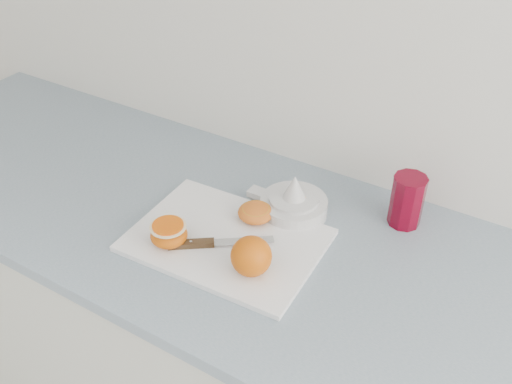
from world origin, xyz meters
TOP-DOWN VIEW (x-y plane):
  - cutting_board at (0.05, 1.65)m, footprint 0.40×0.29m
  - whole_orange at (0.14, 1.59)m, footprint 0.08×0.08m
  - half_orange at (-0.04, 1.58)m, footprint 0.08×0.08m
  - squeezed_shell at (0.07, 1.73)m, footprint 0.08×0.08m
  - paring_knife at (0.02, 1.60)m, footprint 0.18×0.14m
  - citrus_juicer at (0.12, 1.81)m, footprint 0.19×0.15m
  - red_tumbler at (0.34, 1.90)m, footprint 0.07×0.07m

SIDE VIEW (x-z plane):
  - cutting_board at x=0.05m, z-range 0.89..0.90m
  - paring_knife at x=0.02m, z-range 0.90..0.92m
  - citrus_juicer at x=0.12m, z-range 0.87..0.97m
  - squeezed_shell at x=0.07m, z-range 0.90..0.94m
  - half_orange at x=-0.04m, z-range 0.90..0.95m
  - whole_orange at x=0.14m, z-range 0.90..0.98m
  - red_tumbler at x=0.34m, z-range 0.89..1.00m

